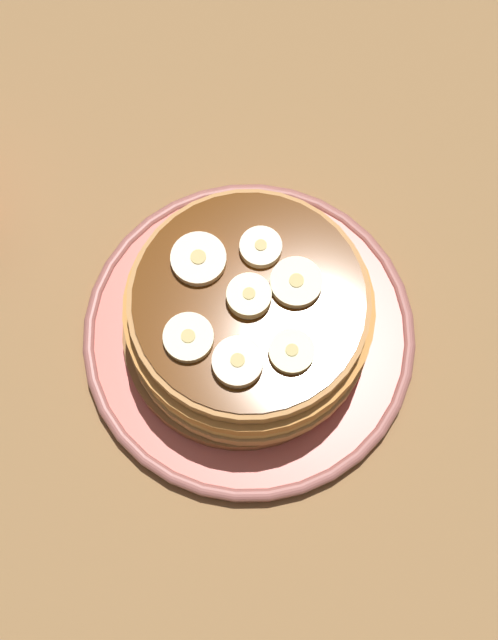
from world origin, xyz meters
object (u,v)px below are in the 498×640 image
object	(u,v)px
banana_slice_1	(296,282)
banana_slice_2	(261,248)
banana_slice_5	(292,352)
banana_slice_4	(199,259)
banana_slice_6	(189,338)
pancake_stack	(247,316)
plate	(249,335)
banana_slice_0	(241,293)
banana_slice_3	(238,362)

from	to	relation	value
banana_slice_1	banana_slice_2	bearing A→B (deg)	25.16
banana_slice_1	banana_slice_5	size ratio (longest dim) A/B	1.17
banana_slice_4	banana_slice_6	xyz separation A→B (cm)	(-4.61, 2.00, 0.00)
banana_slice_5	banana_slice_6	bearing A→B (deg)	64.31
pancake_stack	banana_slice_1	distance (cm)	4.82
plate	banana_slice_2	world-z (taller)	banana_slice_2
banana_slice_1	banana_slice_2	xyz separation A→B (cm)	(2.80, 1.32, -0.00)
banana_slice_4	banana_slice_2	bearing A→B (deg)	-96.22
banana_slice_0	banana_slice_6	size ratio (longest dim) A/B	0.90
banana_slice_2	banana_slice_3	xyz separation A→B (cm)	(-6.54, 3.54, 0.10)
banana_slice_1	banana_slice_0	bearing A→B (deg)	84.54
banana_slice_1	banana_slice_3	xyz separation A→B (cm)	(-3.74, 4.86, 0.10)
plate	pancake_stack	distance (cm)	3.75
pancake_stack	banana_slice_4	world-z (taller)	banana_slice_4
banana_slice_0	banana_slice_6	world-z (taller)	banana_slice_0
banana_slice_1	banana_slice_5	bearing A→B (deg)	157.92
banana_slice_4	banana_slice_5	bearing A→B (deg)	-154.22
banana_slice_1	banana_slice_5	distance (cm)	4.36
plate	pancake_stack	bearing A→B (deg)	41.77
plate	banana_slice_5	size ratio (longest dim) A/B	8.28
banana_slice_3	banana_slice_6	distance (cm)	3.28
banana_slice_5	banana_slice_6	world-z (taller)	same
plate	banana_slice_0	xyz separation A→B (cm)	(0.36, 0.36, 7.57)
banana_slice_1	banana_slice_4	bearing A→B (deg)	57.98
banana_slice_6	pancake_stack	bearing A→B (deg)	-70.11
pancake_stack	banana_slice_2	xyz separation A→B (cm)	(2.72, -1.77, 3.70)
pancake_stack	banana_slice_5	size ratio (longest dim) A/B	6.02
banana_slice_0	banana_slice_5	distance (cm)	4.69
plate	banana_slice_3	bearing A→B (deg)	153.06
banana_slice_1	banana_slice_4	size ratio (longest dim) A/B	0.93
banana_slice_3	banana_slice_5	size ratio (longest dim) A/B	1.11
banana_slice_5	banana_slice_2	bearing A→B (deg)	-2.71
pancake_stack	banana_slice_2	bearing A→B (deg)	-33.01
banana_slice_0	plate	bearing A→B (deg)	-134.61
banana_slice_1	plate	bearing A→B (deg)	90.77
pancake_stack	banana_slice_0	xyz separation A→B (cm)	(0.24, 0.26, 3.81)
pancake_stack	plate	bearing A→B (deg)	-138.23
banana_slice_4	banana_slice_3	bearing A→B (deg)	-177.61
banana_slice_2	banana_slice_0	bearing A→B (deg)	140.76
plate	banana_slice_1	xyz separation A→B (cm)	(0.04, -2.98, 7.46)
banana_slice_0	banana_slice_1	xyz separation A→B (cm)	(-0.32, -3.34, -0.11)
plate	banana_slice_4	distance (cm)	8.41
banana_slice_2	banana_slice_3	distance (cm)	7.44
banana_slice_3	banana_slice_6	size ratio (longest dim) A/B	1.00
banana_slice_2	banana_slice_1	bearing A→B (deg)	-154.84
banana_slice_1	banana_slice_3	bearing A→B (deg)	127.55
banana_slice_2	banana_slice_3	world-z (taller)	banana_slice_3
pancake_stack	banana_slice_1	xyz separation A→B (cm)	(-0.08, -3.09, 3.70)
banana_slice_4	banana_slice_5	distance (cm)	8.07
banana_slice_0	banana_slice_1	bearing A→B (deg)	-95.46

